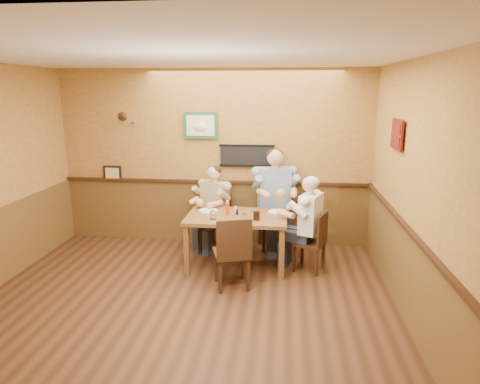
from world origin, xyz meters
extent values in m
plane|color=#361E10|center=(0.00, 0.00, 0.00)|extent=(5.00, 5.00, 0.00)
cube|color=silver|center=(0.00, 0.00, 2.80)|extent=(5.00, 5.00, 0.02)
cube|color=#B78640|center=(0.00, 2.50, 1.40)|extent=(5.00, 0.02, 2.80)
cube|color=#B78640|center=(0.00, -2.50, 1.40)|extent=(5.00, 0.02, 2.80)
cube|color=#B78640|center=(2.50, 0.00, 1.40)|extent=(0.02, 5.00, 2.80)
cube|color=brown|center=(0.00, 2.48, 0.50)|extent=(5.00, 0.02, 1.00)
cube|color=brown|center=(2.48, 0.00, 0.50)|extent=(0.02, 5.00, 1.00)
cube|color=black|center=(0.54, 2.46, 1.45)|extent=(0.88, 0.03, 0.34)
cube|color=#205D2E|center=(-0.20, 2.46, 1.92)|extent=(0.54, 0.03, 0.42)
cube|color=black|center=(-1.70, 2.46, 1.12)|extent=(0.30, 0.03, 0.26)
cube|color=maroon|center=(2.46, 1.05, 1.95)|extent=(0.03, 0.48, 0.36)
cube|color=brown|center=(0.49, 1.50, 0.72)|extent=(1.40, 0.90, 0.05)
cube|color=brown|center=(-0.15, 1.11, 0.35)|extent=(0.07, 0.07, 0.70)
cube|color=brown|center=(1.13, 1.11, 0.35)|extent=(0.07, 0.07, 0.70)
cube|color=brown|center=(-0.15, 1.89, 0.35)|extent=(0.07, 0.07, 0.70)
cube|color=brown|center=(1.13, 1.89, 0.35)|extent=(0.07, 0.07, 0.70)
cylinder|color=silver|center=(0.18, 1.28, 0.81)|extent=(0.08, 0.08, 0.12)
cylinder|color=silver|center=(0.62, 1.23, 0.80)|extent=(0.07, 0.07, 0.11)
cylinder|color=black|center=(0.77, 1.31, 0.81)|extent=(0.11, 0.11, 0.12)
cylinder|color=#BD3914|center=(0.35, 1.50, 0.85)|extent=(0.06, 0.06, 0.19)
cylinder|color=silver|center=(0.46, 1.60, 0.80)|extent=(0.05, 0.05, 0.10)
cylinder|color=black|center=(0.48, 1.53, 0.79)|extent=(0.03, 0.03, 0.08)
cylinder|color=white|center=(0.05, 1.66, 0.76)|extent=(0.30, 0.30, 0.02)
cylinder|color=white|center=(1.05, 1.72, 0.76)|extent=(0.31, 0.31, 0.02)
camera|label=1|loc=(1.15, -4.23, 2.46)|focal=32.00mm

